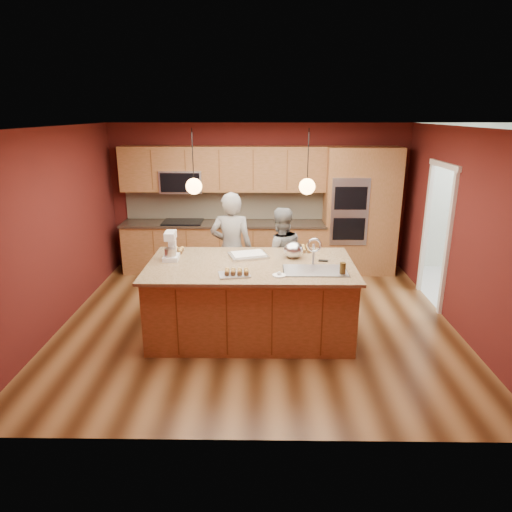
{
  "coord_description": "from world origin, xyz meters",
  "views": [
    {
      "loc": [
        0.07,
        -5.98,
        2.88
      ],
      "look_at": [
        -0.02,
        -0.1,
        1.02
      ],
      "focal_mm": 32.0,
      "sensor_mm": 36.0,
      "label": 1
    }
  ],
  "objects_px": {
    "stand_mixer": "(171,248)",
    "mixing_bowl": "(293,250)",
    "person_right": "(280,257)",
    "person_left": "(232,249)",
    "island": "(252,298)"
  },
  "relations": [
    {
      "from": "stand_mixer",
      "to": "mixing_bowl",
      "type": "relative_size",
      "value": 1.41
    },
    {
      "from": "person_right",
      "to": "mixing_bowl",
      "type": "bearing_deg",
      "value": 90.41
    },
    {
      "from": "stand_mixer",
      "to": "mixing_bowl",
      "type": "distance_m",
      "value": 1.64
    },
    {
      "from": "person_left",
      "to": "stand_mixer",
      "type": "height_order",
      "value": "person_left"
    },
    {
      "from": "island",
      "to": "mixing_bowl",
      "type": "height_order",
      "value": "island"
    },
    {
      "from": "person_left",
      "to": "mixing_bowl",
      "type": "distance_m",
      "value": 1.17
    },
    {
      "from": "person_left",
      "to": "stand_mixer",
      "type": "distance_m",
      "value": 1.16
    },
    {
      "from": "island",
      "to": "person_right",
      "type": "bearing_deg",
      "value": 68.08
    },
    {
      "from": "island",
      "to": "person_right",
      "type": "height_order",
      "value": "person_right"
    },
    {
      "from": "island",
      "to": "stand_mixer",
      "type": "relative_size",
      "value": 7.07
    },
    {
      "from": "person_left",
      "to": "person_right",
      "type": "height_order",
      "value": "person_left"
    },
    {
      "from": "person_left",
      "to": "mixing_bowl",
      "type": "xyz_separation_m",
      "value": [
        0.89,
        -0.73,
        0.22
      ]
    },
    {
      "from": "person_right",
      "to": "stand_mixer",
      "type": "relative_size",
      "value": 4.02
    },
    {
      "from": "person_right",
      "to": "island",
      "type": "bearing_deg",
      "value": 56.83
    },
    {
      "from": "island",
      "to": "stand_mixer",
      "type": "distance_m",
      "value": 1.27
    }
  ]
}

